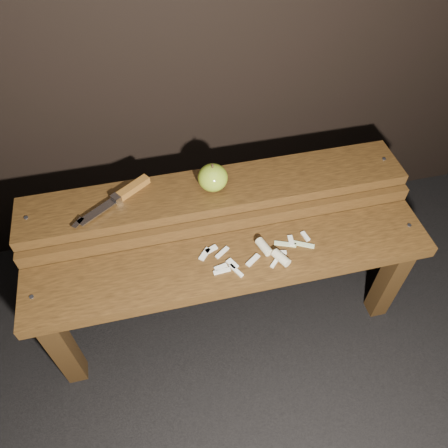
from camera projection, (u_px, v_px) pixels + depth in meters
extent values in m
plane|color=black|center=(228.00, 314.00, 1.61)|extent=(60.00, 60.00, 0.00)
cube|color=#301E0C|center=(63.00, 349.00, 1.33)|extent=(0.06, 0.06, 0.38)
cube|color=#301E0C|center=(389.00, 281.00, 1.48)|extent=(0.06, 0.06, 0.38)
cube|color=#3F260F|center=(232.00, 263.00, 1.28)|extent=(1.20, 0.20, 0.04)
cylinder|color=slate|center=(32.00, 297.00, 1.18)|extent=(0.01, 0.01, 0.00)
cylinder|color=slate|center=(409.00, 225.00, 1.34)|extent=(0.01, 0.01, 0.00)
cube|color=#301E0C|center=(60.00, 262.00, 1.48)|extent=(0.06, 0.06, 0.46)
cube|color=#301E0C|center=(355.00, 209.00, 1.64)|extent=(0.06, 0.06, 0.46)
cube|color=#3F260F|center=(224.00, 225.00, 1.32)|extent=(1.20, 0.02, 0.05)
cube|color=#3F260F|center=(216.00, 191.00, 1.35)|extent=(1.20, 0.18, 0.04)
cylinder|color=slate|center=(26.00, 218.00, 1.26)|extent=(0.01, 0.01, 0.00)
cylinder|color=slate|center=(384.00, 159.00, 1.42)|extent=(0.01, 0.01, 0.00)
ellipsoid|color=olive|center=(213.00, 178.00, 1.30)|extent=(0.09, 0.09, 0.08)
cylinder|color=#382314|center=(212.00, 166.00, 1.27)|extent=(0.01, 0.01, 0.01)
cube|color=brown|center=(133.00, 188.00, 1.32)|extent=(0.11, 0.08, 0.02)
cube|color=silver|center=(116.00, 199.00, 1.29)|extent=(0.03, 0.04, 0.02)
cube|color=silver|center=(97.00, 212.00, 1.26)|extent=(0.12, 0.09, 0.00)
cube|color=silver|center=(78.00, 223.00, 1.23)|extent=(0.04, 0.04, 0.00)
cube|color=beige|center=(253.00, 260.00, 1.25)|extent=(0.05, 0.04, 0.01)
cube|color=beige|center=(280.00, 252.00, 1.27)|extent=(0.04, 0.02, 0.01)
cube|color=beige|center=(305.00, 236.00, 1.31)|extent=(0.02, 0.04, 0.01)
cube|color=beige|center=(222.00, 252.00, 1.27)|extent=(0.05, 0.04, 0.01)
cube|color=beige|center=(291.00, 241.00, 1.30)|extent=(0.02, 0.04, 0.01)
cube|color=beige|center=(205.00, 254.00, 1.27)|extent=(0.04, 0.04, 0.01)
cube|color=beige|center=(275.00, 263.00, 1.25)|extent=(0.03, 0.03, 0.01)
cube|color=beige|center=(236.00, 270.00, 1.23)|extent=(0.03, 0.05, 0.01)
cube|color=beige|center=(222.00, 271.00, 1.23)|extent=(0.05, 0.01, 0.01)
cube|color=beige|center=(232.00, 264.00, 1.25)|extent=(0.03, 0.04, 0.01)
cube|color=beige|center=(211.00, 249.00, 1.28)|extent=(0.04, 0.03, 0.01)
cube|color=beige|center=(221.00, 267.00, 1.24)|extent=(0.04, 0.02, 0.01)
cylinder|color=#C9BB8C|center=(281.00, 258.00, 1.25)|extent=(0.05, 0.06, 0.03)
cylinder|color=#C9BB8C|center=(264.00, 247.00, 1.27)|extent=(0.04, 0.06, 0.03)
cube|color=#BCC988|center=(285.00, 244.00, 1.29)|extent=(0.07, 0.04, 0.00)
cube|color=#BCC988|center=(303.00, 244.00, 1.29)|extent=(0.06, 0.04, 0.00)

